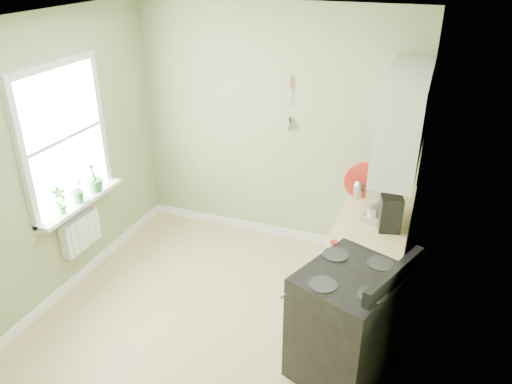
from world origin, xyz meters
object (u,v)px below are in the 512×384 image
(stand_mixer, at_px, (377,202))
(kettle, at_px, (357,189))
(stove, at_px, (348,323))
(coffee_maker, at_px, (390,213))

(stand_mixer, distance_m, kettle, 0.43)
(stove, xyz_separation_m, kettle, (-0.22, 1.39, 0.51))
(stove, bearing_deg, coffee_maker, 80.10)
(kettle, bearing_deg, coffee_maker, -54.19)
(kettle, relative_size, coffee_maker, 0.56)
(stand_mixer, bearing_deg, stove, -90.95)
(stove, relative_size, stand_mixer, 2.93)
(stove, distance_m, stand_mixer, 1.19)
(stove, bearing_deg, kettle, 98.98)
(coffee_maker, bearing_deg, stove, -99.90)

